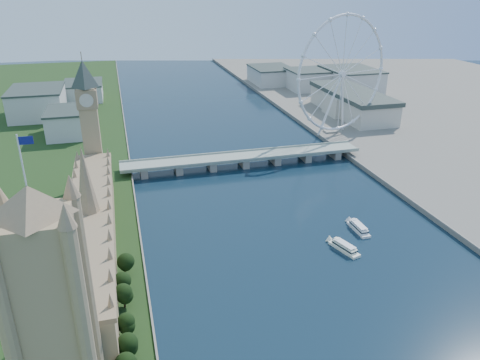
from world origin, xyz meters
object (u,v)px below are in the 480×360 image
object	(u,v)px
london_eye	(342,74)
tour_boat_near	(344,250)
tour_boat_far	(358,231)
victoria_tower	(50,306)

from	to	relation	value
london_eye	tour_boat_near	size ratio (longest dim) A/B	4.84
tour_boat_far	tour_boat_near	bearing A→B (deg)	-136.16
london_eye	tour_boat_near	bearing A→B (deg)	-114.66
victoria_tower	tour_boat_near	distance (m)	187.49
london_eye	tour_boat_near	xyz separation A→B (m)	(-97.95, -213.33, -67.52)
london_eye	tour_boat_far	distance (m)	218.38
london_eye	tour_boat_far	xyz separation A→B (m)	(-77.16, -192.82, -67.52)
london_eye	tour_boat_far	world-z (taller)	london_eye
tour_boat_far	victoria_tower	bearing A→B (deg)	-149.67
victoria_tower	london_eye	xyz separation A→B (m)	(254.98, 300.08, 13.03)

